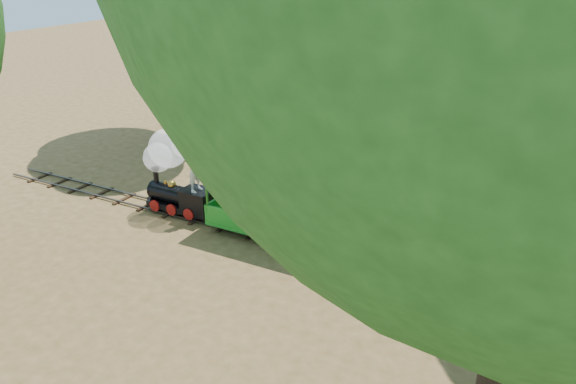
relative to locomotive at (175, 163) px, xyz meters
The scene contains 9 objects.
ground 4.16m from the locomotive, ahead, with size 90.00×90.00×0.00m, color olive.
track 4.13m from the locomotive, ahead, with size 22.00×1.00×0.10m.
locomotive is the anchor object (origin of this frame).
carriage_front 3.37m from the locomotive, ahead, with size 3.62×1.48×1.88m.
carriage_rear 7.27m from the locomotive, ahead, with size 3.62×1.48×1.88m.
fence 8.87m from the locomotive, 64.28° to the left, with size 18.10×0.10×1.00m.
shrub_west 9.37m from the locomotive, 98.01° to the left, with size 2.10×1.62×1.46m, color #2D6B1E.
shrub_mid_w 9.28m from the locomotive, 92.94° to the left, with size 2.45×1.88×1.70m, color #2D6B1E.
shrub_mid_e 10.39m from the locomotive, 63.22° to the left, with size 1.83×1.41×1.27m, color #2D6B1E.
Camera 1 is at (6.58, -12.21, 7.48)m, focal length 35.00 mm.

